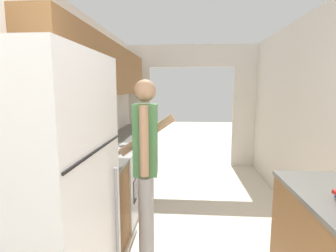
# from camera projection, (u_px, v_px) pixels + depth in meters

# --- Properties ---
(wall_left) EXTENTS (0.38, 7.29, 2.50)m
(wall_left) POSITION_uv_depth(u_px,v_px,m) (81.00, 100.00, 2.90)
(wall_left) COLOR white
(wall_left) RESTS_ON ground_plane
(wall_far_with_doorway) EXTENTS (3.01, 0.06, 2.50)m
(wall_far_with_doorway) POSITION_uv_depth(u_px,v_px,m) (191.00, 97.00, 5.42)
(wall_far_with_doorway) COLOR white
(wall_far_with_doorway) RESTS_ON ground_plane
(counter_left) EXTENTS (0.62, 3.51, 0.89)m
(counter_left) POSITION_uv_depth(u_px,v_px,m) (123.00, 170.00, 3.80)
(counter_left) COLOR brown
(counter_left) RESTS_ON ground_plane
(refrigerator) EXTENTS (0.78, 0.83, 1.82)m
(refrigerator) POSITION_uv_depth(u_px,v_px,m) (35.00, 219.00, 1.46)
(refrigerator) COLOR white
(refrigerator) RESTS_ON ground_plane
(range_oven) EXTENTS (0.66, 0.79, 1.03)m
(range_oven) POSITION_uv_depth(u_px,v_px,m) (113.00, 184.00, 3.26)
(range_oven) COLOR #B7B7BC
(range_oven) RESTS_ON ground_plane
(person) EXTENTS (0.55, 0.39, 1.71)m
(person) POSITION_uv_depth(u_px,v_px,m) (146.00, 167.00, 2.39)
(person) COLOR #9E9E9E
(person) RESTS_ON ground_plane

